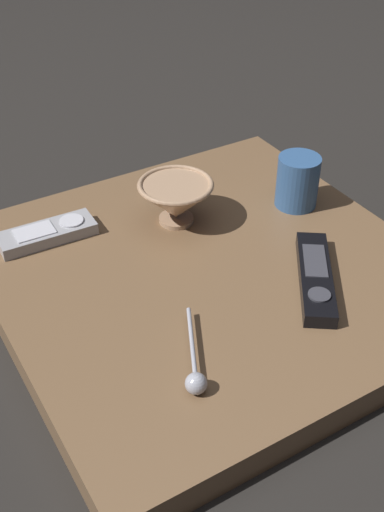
% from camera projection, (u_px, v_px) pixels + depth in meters
% --- Properties ---
extents(ground_plane, '(6.00, 6.00, 0.00)m').
position_uv_depth(ground_plane, '(209.00, 288.00, 1.01)').
color(ground_plane, black).
extents(table, '(0.63, 0.63, 0.05)m').
position_uv_depth(table, '(209.00, 277.00, 1.00)').
color(table, brown).
rests_on(table, ground).
extents(cereal_bowl, '(0.12, 0.12, 0.07)m').
position_uv_depth(cereal_bowl, '(176.00, 200.00, 1.05)').
color(cereal_bowl, tan).
rests_on(cereal_bowl, table).
extents(coffee_mug, '(0.07, 0.07, 0.09)m').
position_uv_depth(coffee_mug, '(298.00, 181.00, 1.09)').
color(coffee_mug, '#33598C').
rests_on(coffee_mug, table).
extents(teaspoon, '(0.08, 0.13, 0.03)m').
position_uv_depth(teaspoon, '(195.00, 376.00, 0.78)').
color(teaspoon, '#A3A5B2').
rests_on(teaspoon, table).
extents(tv_remote_near, '(0.15, 0.19, 0.02)m').
position_uv_depth(tv_remote_near, '(315.00, 277.00, 0.94)').
color(tv_remote_near, black).
rests_on(tv_remote_near, table).
extents(tv_remote_far, '(0.16, 0.06, 0.02)m').
position_uv_depth(tv_remote_far, '(47.00, 233.00, 1.03)').
color(tv_remote_far, '#9E9EA3').
rests_on(tv_remote_far, table).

